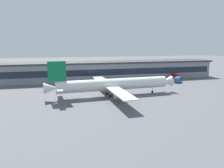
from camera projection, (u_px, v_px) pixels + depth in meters
ground_plane at (88, 98)px, 96.58m from camera, size 600.00×600.00×0.00m
terminal_building at (79, 71)px, 141.66m from camera, size 198.22×19.17×12.78m
airliner at (112, 85)px, 99.83m from camera, size 64.77×55.61×17.51m
catering_truck at (176, 76)px, 145.09m from camera, size 3.70×7.52×4.15m
fuel_truck at (177, 80)px, 135.05m from camera, size 7.63×8.17×3.35m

